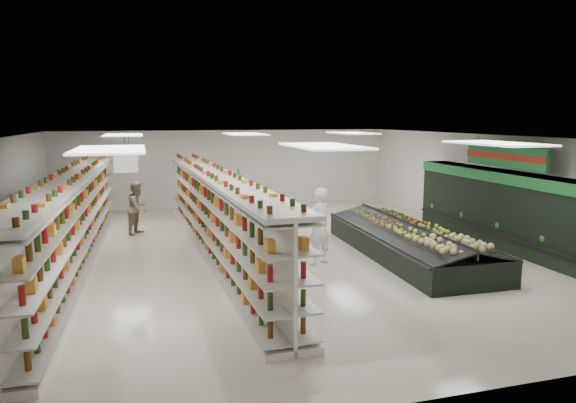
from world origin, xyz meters
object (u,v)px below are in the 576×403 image
object	(u,v)px
gondola_center	(216,218)
produce_island	(407,240)
gondola_left	(71,226)
soda_endcap	(227,195)
shopper_background	(138,208)
shopper_main	(319,226)

from	to	relation	value
gondola_center	produce_island	xyz separation A→B (m)	(4.96, -1.50, -0.60)
gondola_left	soda_endcap	distance (m)	7.28
gondola_left	shopper_background	xyz separation A→B (m)	(1.58, 3.40, -0.18)
gondola_center	shopper_main	xyz separation A→B (m)	(2.39, -1.58, -0.04)
gondola_left	gondola_center	distance (m)	3.64
produce_island	shopper_main	bearing A→B (deg)	-178.17
soda_endcap	gondola_center	bearing A→B (deg)	-102.18
soda_endcap	shopper_main	size ratio (longest dim) A/B	0.85
gondola_left	shopper_main	xyz separation A→B (m)	(6.03, -1.53, -0.05)
gondola_center	shopper_background	xyz separation A→B (m)	(-2.06, 3.35, -0.17)
produce_island	shopper_background	size ratio (longest dim) A/B	3.74
produce_island	shopper_background	bearing A→B (deg)	145.40
gondola_left	soda_endcap	xyz separation A→B (m)	(4.81, 5.47, -0.22)
gondola_center	soda_endcap	distance (m)	5.54
soda_endcap	produce_island	bearing A→B (deg)	-61.22
soda_endcap	shopper_main	distance (m)	7.10
gondola_left	produce_island	distance (m)	8.75
gondola_center	produce_island	bearing A→B (deg)	-19.34
gondola_left	soda_endcap	size ratio (longest dim) A/B	7.77
shopper_background	produce_island	bearing A→B (deg)	-94.20
gondola_center	shopper_main	bearing A→B (deg)	-36.02
gondola_left	shopper_main	distance (m)	6.22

